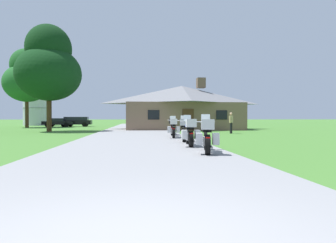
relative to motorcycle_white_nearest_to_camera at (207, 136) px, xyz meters
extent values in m
plane|color=#42752D|center=(-2.34, 13.22, -0.61)|extent=(500.00, 500.00, 0.00)
cube|color=gray|center=(-2.34, 11.22, -0.58)|extent=(6.40, 80.00, 0.06)
cylinder|color=black|center=(0.19, 0.94, -0.23)|extent=(0.23, 0.65, 0.64)
cylinder|color=black|center=(-0.09, -0.47, -0.23)|extent=(0.28, 0.66, 0.64)
cube|color=silver|center=(0.04, 0.22, -0.17)|extent=(0.36, 0.60, 0.30)
ellipsoid|color=silver|center=(0.09, 0.47, 0.28)|extent=(0.40, 0.57, 0.26)
cube|color=black|center=(0.00, 0.02, 0.19)|extent=(0.38, 0.56, 0.10)
cylinder|color=silver|center=(0.18, 0.90, 0.47)|extent=(0.65, 0.16, 0.03)
cylinder|color=silver|center=(0.19, 0.94, 0.13)|extent=(0.11, 0.24, 0.73)
cube|color=#B2BCC6|center=(0.20, 1.00, 0.61)|extent=(0.34, 0.17, 0.27)
sphere|color=silver|center=(0.18, 0.90, 0.33)|extent=(0.11, 0.11, 0.11)
cube|color=#B7B7BC|center=(-0.10, -0.52, 0.41)|extent=(0.46, 0.43, 0.32)
cube|color=red|center=(-0.14, -0.68, 0.00)|extent=(0.14, 0.06, 0.06)
cylinder|color=silver|center=(0.11, -0.18, -0.33)|extent=(0.18, 0.55, 0.07)
cube|color=#B7B7BC|center=(-0.34, -0.37, -0.05)|extent=(0.27, 0.43, 0.36)
cube|color=#B7B7BC|center=(0.17, -0.47, -0.05)|extent=(0.27, 0.43, 0.36)
cylinder|color=black|center=(-0.06, 3.35, -0.23)|extent=(0.16, 0.65, 0.64)
cylinder|color=black|center=(-0.17, 1.91, -0.23)|extent=(0.20, 0.65, 0.64)
cube|color=silver|center=(-0.12, 2.61, -0.17)|extent=(0.30, 0.58, 0.30)
ellipsoid|color=#1E3899|center=(-0.10, 2.87, 0.28)|extent=(0.34, 0.54, 0.26)
cube|color=black|center=(-0.13, 2.41, 0.19)|extent=(0.32, 0.54, 0.10)
cylinder|color=silver|center=(-0.06, 3.31, 0.47)|extent=(0.66, 0.08, 0.03)
cylinder|color=silver|center=(-0.06, 3.35, 0.13)|extent=(0.08, 0.24, 0.73)
cube|color=#B2BCC6|center=(-0.05, 3.41, 0.61)|extent=(0.33, 0.13, 0.27)
sphere|color=silver|center=(-0.06, 3.31, 0.33)|extent=(0.11, 0.11, 0.11)
cube|color=silver|center=(-0.17, 1.86, 0.41)|extent=(0.43, 0.39, 0.32)
cube|color=red|center=(-0.19, 1.69, 0.00)|extent=(0.14, 0.04, 0.06)
cylinder|color=silver|center=(-0.01, 2.22, -0.33)|extent=(0.11, 0.55, 0.07)
cube|color=silver|center=(-0.43, 1.98, -0.05)|extent=(0.23, 0.41, 0.36)
cube|color=silver|center=(0.09, 1.94, -0.05)|extent=(0.23, 0.41, 0.36)
cylinder|color=black|center=(0.16, 5.76, -0.23)|extent=(0.20, 0.65, 0.64)
cylinder|color=black|center=(-0.05, 4.34, -0.23)|extent=(0.25, 0.66, 0.64)
cube|color=silver|center=(0.06, 5.03, -0.17)|extent=(0.34, 0.59, 0.30)
ellipsoid|color=orange|center=(0.09, 5.29, 0.28)|extent=(0.37, 0.56, 0.26)
cube|color=black|center=(0.03, 4.83, 0.19)|extent=(0.35, 0.56, 0.10)
cylinder|color=silver|center=(0.16, 5.72, 0.47)|extent=(0.66, 0.13, 0.03)
cylinder|color=silver|center=(0.16, 5.76, 0.13)|extent=(0.09, 0.24, 0.73)
cube|color=#B2BCC6|center=(0.17, 5.82, 0.61)|extent=(0.33, 0.16, 0.27)
sphere|color=silver|center=(0.16, 5.72, 0.33)|extent=(0.11, 0.11, 0.11)
cube|color=#B7B7BC|center=(-0.06, 4.29, 0.41)|extent=(0.45, 0.41, 0.32)
cube|color=red|center=(-0.08, 4.12, 0.00)|extent=(0.14, 0.05, 0.06)
cylinder|color=silver|center=(0.14, 4.63, -0.33)|extent=(0.15, 0.55, 0.07)
cylinder|color=black|center=(-0.06, 8.44, -0.23)|extent=(0.18, 0.65, 0.64)
cylinder|color=black|center=(-0.22, 7.00, -0.23)|extent=(0.22, 0.65, 0.64)
cube|color=silver|center=(-0.14, 7.70, -0.17)|extent=(0.32, 0.58, 0.30)
ellipsoid|color=gold|center=(-0.12, 7.96, 0.28)|extent=(0.35, 0.55, 0.26)
cube|color=black|center=(-0.16, 7.50, 0.19)|extent=(0.33, 0.55, 0.10)
cylinder|color=silver|center=(-0.07, 8.40, 0.47)|extent=(0.66, 0.10, 0.03)
cylinder|color=silver|center=(-0.06, 8.44, 0.13)|extent=(0.08, 0.24, 0.73)
cube|color=#B2BCC6|center=(-0.06, 8.50, 0.61)|extent=(0.33, 0.14, 0.27)
sphere|color=silver|center=(-0.07, 8.40, 0.33)|extent=(0.11, 0.11, 0.11)
cube|color=silver|center=(-0.22, 6.95, 0.41)|extent=(0.44, 0.40, 0.32)
cube|color=red|center=(-0.24, 6.79, 0.00)|extent=(0.14, 0.04, 0.06)
cylinder|color=silver|center=(-0.04, 7.31, -0.33)|extent=(0.13, 0.55, 0.07)
cube|color=silver|center=(-0.47, 7.08, -0.05)|extent=(0.24, 0.42, 0.36)
cube|color=silver|center=(0.05, 7.03, -0.05)|extent=(0.24, 0.42, 0.36)
cylinder|color=black|center=(0.19, 11.03, -0.23)|extent=(0.19, 0.65, 0.64)
cylinder|color=black|center=(0.01, 9.60, -0.23)|extent=(0.23, 0.65, 0.64)
cube|color=silver|center=(0.10, 10.30, -0.17)|extent=(0.33, 0.59, 0.30)
ellipsoid|color=#195B33|center=(0.13, 10.55, 0.28)|extent=(0.36, 0.55, 0.26)
cube|color=black|center=(0.07, 10.10, 0.19)|extent=(0.34, 0.55, 0.10)
cylinder|color=silver|center=(0.18, 10.99, 0.47)|extent=(0.66, 0.11, 0.03)
cylinder|color=silver|center=(0.19, 11.03, 0.13)|extent=(0.09, 0.24, 0.73)
cube|color=#B2BCC6|center=(0.19, 11.09, 0.61)|extent=(0.33, 0.15, 0.27)
sphere|color=silver|center=(0.18, 10.99, 0.33)|extent=(0.11, 0.11, 0.11)
cube|color=black|center=(0.00, 9.55, 0.41)|extent=(0.44, 0.41, 0.32)
cube|color=red|center=(-0.02, 9.38, 0.00)|extent=(0.14, 0.05, 0.06)
cylinder|color=silver|center=(0.19, 9.90, -0.33)|extent=(0.14, 0.55, 0.07)
cube|color=brown|center=(2.56, 21.68, 0.78)|extent=(11.87, 7.77, 2.78)
pyramid|color=slate|center=(2.56, 21.68, 3.16)|extent=(12.58, 8.24, 1.97)
cube|color=brown|center=(4.70, 21.68, 4.50)|extent=(0.90, 0.90, 1.10)
cube|color=#472D19|center=(2.56, 17.76, 0.44)|extent=(1.10, 0.08, 2.10)
cube|color=black|center=(-0.76, 17.76, 0.92)|extent=(1.10, 0.06, 0.90)
cube|color=black|center=(5.89, 17.76, 0.92)|extent=(1.10, 0.06, 0.90)
cylinder|color=black|center=(5.13, 12.67, -0.18)|extent=(0.14, 0.14, 0.86)
cylinder|color=black|center=(5.03, 12.53, -0.18)|extent=(0.14, 0.14, 0.86)
cube|color=tan|center=(5.08, 12.60, 0.53)|extent=(0.39, 0.42, 0.56)
cylinder|color=tan|center=(5.22, 12.79, 0.51)|extent=(0.09, 0.09, 0.58)
cylinder|color=tan|center=(4.95, 12.41, 0.51)|extent=(0.09, 0.09, 0.58)
sphere|color=tan|center=(5.08, 12.60, 0.95)|extent=(0.21, 0.21, 0.21)
cylinder|color=#422D19|center=(-16.47, 29.13, 1.48)|extent=(0.44, 0.44, 4.17)
ellipsoid|color=#1E5623|center=(-16.47, 29.13, 5.13)|extent=(5.70, 5.70, 4.84)
ellipsoid|color=#1B4E20|center=(-16.47, 29.13, 7.40)|extent=(3.99, 3.99, 4.27)
cylinder|color=#422D19|center=(-10.19, 17.35, 1.21)|extent=(0.44, 0.44, 3.63)
ellipsoid|color=#0F3314|center=(-10.19, 17.35, 4.59)|extent=(5.69, 5.69, 4.84)
ellipsoid|color=black|center=(-10.19, 17.35, 6.86)|extent=(3.98, 3.98, 4.27)
cylinder|color=#B2B7BC|center=(-19.36, 41.30, 2.32)|extent=(4.26, 4.26, 5.86)
cone|color=#999EA3|center=(-19.36, 41.30, 5.78)|extent=(4.34, 4.34, 1.06)
cylinder|color=gray|center=(-19.36, 41.30, 2.32)|extent=(4.39, 4.39, 0.15)
cube|color=black|center=(-11.17, 32.57, 0.01)|extent=(4.65, 1.97, 0.60)
cube|color=black|center=(-10.97, 32.58, 0.55)|extent=(3.27, 1.71, 0.48)
cylinder|color=black|center=(-12.57, 31.68, -0.29)|extent=(0.65, 0.24, 0.64)
cylinder|color=black|center=(-12.62, 33.38, -0.29)|extent=(0.65, 0.24, 0.64)
cylinder|color=black|center=(-9.72, 31.77, -0.29)|extent=(0.65, 0.24, 0.64)
cylinder|color=black|center=(-9.77, 33.46, -0.29)|extent=(0.65, 0.24, 0.64)
cube|color=black|center=(-13.16, 31.79, -0.06)|extent=(4.35, 2.23, 0.46)
cube|color=black|center=(-13.26, 31.79, 0.38)|extent=(2.03, 1.79, 0.42)
cylinder|color=black|center=(-14.53, 31.07, -0.29)|extent=(0.66, 0.28, 0.64)
cylinder|color=black|center=(-14.37, 32.75, -0.29)|extent=(0.66, 0.28, 0.64)
cylinder|color=black|center=(-11.94, 30.82, -0.29)|extent=(0.66, 0.28, 0.64)
cylinder|color=black|center=(-11.78, 32.51, -0.29)|extent=(0.66, 0.28, 0.64)
camera|label=1|loc=(-2.29, -9.20, 0.60)|focal=30.39mm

